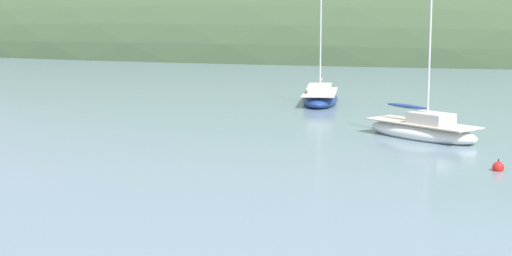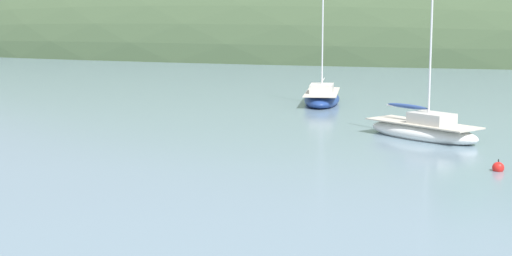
{
  "view_description": "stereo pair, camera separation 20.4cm",
  "coord_description": "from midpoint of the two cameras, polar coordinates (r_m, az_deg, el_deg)",
  "views": [
    {
      "loc": [
        7.99,
        -10.11,
        5.98
      ],
      "look_at": [
        0.0,
        20.0,
        1.2
      ],
      "focal_mm": 55.16,
      "sensor_mm": 36.0,
      "label": 1
    },
    {
      "loc": [
        8.19,
        -10.06,
        5.98
      ],
      "look_at": [
        0.0,
        20.0,
        1.2
      ],
      "focal_mm": 55.16,
      "sensor_mm": 36.0,
      "label": 2
    }
  ],
  "objects": [
    {
      "name": "sailboat_grey_yawl",
      "position": [
        37.15,
        11.84,
        -0.15
      ],
      "size": [
        6.02,
        5.1,
        7.29
      ],
      "color": "white",
      "rests_on": "ground"
    },
    {
      "name": "far_shoreline_hill",
      "position": [
        98.56,
        10.24,
        5.18
      ],
      "size": [
        150.0,
        36.0,
        33.94
      ],
      "color": "#425638",
      "rests_on": "ground"
    },
    {
      "name": "sailboat_red_portside",
      "position": [
        49.46,
        4.55,
        2.2
      ],
      "size": [
        2.93,
        6.58,
        7.77
      ],
      "color": "navy",
      "rests_on": "ground"
    },
    {
      "name": "mooring_buoy_outer",
      "position": [
        30.46,
        16.97,
        -2.75
      ],
      "size": [
        0.44,
        0.44,
        0.54
      ],
      "color": "red",
      "rests_on": "ground"
    }
  ]
}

